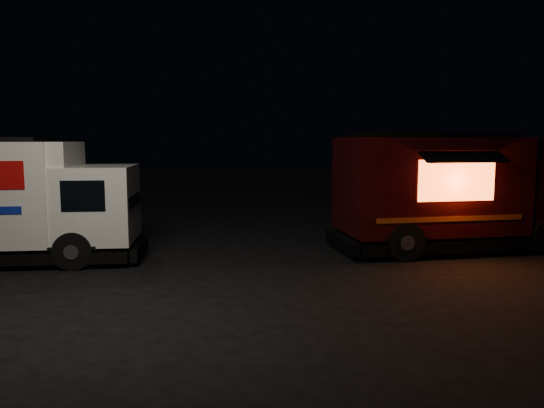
# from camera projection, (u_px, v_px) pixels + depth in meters

# --- Properties ---
(ground) EXTENTS (80.00, 80.00, 0.00)m
(ground) POSITION_uv_depth(u_px,v_px,m) (206.00, 271.00, 11.45)
(ground) COLOR black
(ground) RESTS_ON ground
(white_truck) EXTENTS (6.64, 3.27, 2.88)m
(white_truck) POSITION_uv_depth(u_px,v_px,m) (1.00, 200.00, 12.18)
(white_truck) COLOR white
(white_truck) RESTS_ON ground
(red_truck) EXTENTS (6.84, 3.97, 3.00)m
(red_truck) POSITION_uv_depth(u_px,v_px,m) (458.00, 192.00, 13.66)
(red_truck) COLOR #34090A
(red_truck) RESTS_ON ground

